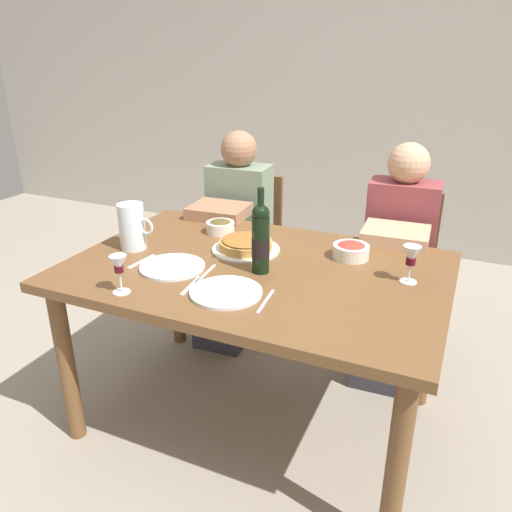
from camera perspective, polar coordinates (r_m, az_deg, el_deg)
ground_plane at (r=2.44m, az=-0.01°, el=-17.74°), size 8.00×8.00×0.00m
back_wall at (r=4.19m, az=14.46°, el=19.63°), size 8.00×0.10×2.80m
dining_table at (r=2.07m, az=-0.01°, el=-3.52°), size 1.50×1.00×0.76m
wine_bottle at (r=1.93m, az=0.53°, el=2.01°), size 0.07×0.07×0.34m
water_pitcher at (r=2.24m, az=-13.83°, el=2.97°), size 0.17×0.11×0.20m
baked_tart at (r=2.17m, az=-1.15°, el=1.30°), size 0.29×0.29×0.06m
salad_bowl at (r=2.13m, az=10.71°, el=0.67°), size 0.15×0.15×0.07m
olive_bowl at (r=2.39m, az=-4.06°, el=3.40°), size 0.13×0.13×0.06m
wine_glass_left_diner at (r=1.84m, az=-15.28°, el=-1.15°), size 0.06×0.06×0.14m
wine_glass_right_diner at (r=1.94m, az=17.17°, el=-0.16°), size 0.07×0.07×0.15m
dinner_plate_left_setting at (r=1.81m, az=-3.30°, el=-4.13°), size 0.26×0.26×0.01m
dinner_plate_right_setting at (r=2.03m, az=-9.45°, el=-1.22°), size 0.26×0.26×0.01m
fork_left_setting at (r=1.88m, az=-7.38°, el=-3.36°), size 0.03×0.16×0.00m
knife_left_setting at (r=1.75m, az=1.10°, el=-5.15°), size 0.03×0.18×0.00m
knife_right_setting at (r=1.96m, az=-5.76°, el=-2.05°), size 0.02×0.18×0.00m
spoon_right_setting at (r=2.12m, az=-12.85°, el=-0.62°), size 0.03×0.16×0.00m
chair_left at (r=3.06m, az=-0.91°, el=2.01°), size 0.42×0.42×0.87m
diner_left at (r=2.82m, az=-2.71°, el=2.69°), size 0.35×0.52×1.16m
chair_right at (r=2.84m, az=15.91°, el=-0.64°), size 0.42×0.42×0.87m
diner_right at (r=2.57m, az=15.56°, el=-0.15°), size 0.35×0.51×1.16m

